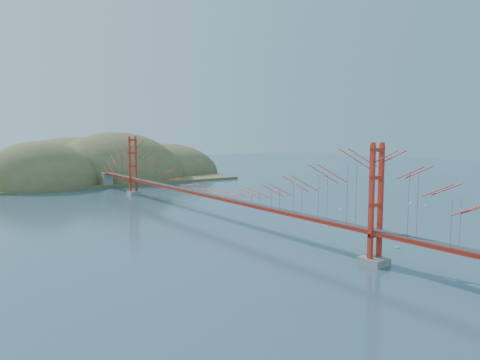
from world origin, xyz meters
TOP-DOWN VIEW (x-y plane):
  - ground at (0.00, 0.00)m, footprint 320.00×320.00m
  - bridge at (0.00, 0.18)m, footprint 2.20×94.40m
  - far_headlands at (2.21, 68.52)m, footprint 84.00×58.00m
  - sailboat_15 at (39.51, 28.95)m, footprint 0.49×0.51m
  - sailboat_11 at (38.76, 14.34)m, footprint 0.61×0.61m
  - sailboat_4 at (27.27, 18.41)m, footprint 0.66×0.66m
  - sailboat_8 at (39.83, 28.40)m, footprint 0.69×0.69m
  - sailboat_2 at (35.28, -9.02)m, footprint 0.55×0.53m
  - sailboat_1 at (30.67, -6.84)m, footprint 0.63×0.63m
  - sailboat_0 at (9.77, -14.05)m, footprint 0.49×0.61m
  - sailboat_16 at (16.33, 4.66)m, footprint 0.54×0.54m
  - sailboat_17 at (51.63, 37.57)m, footprint 0.52×0.50m
  - sailboat_5 at (35.58, -11.82)m, footprint 0.54×0.63m
  - sailboat_7 at (27.27, 31.72)m, footprint 0.60×0.53m
  - sailboat_12 at (24.08, 28.01)m, footprint 0.56×0.56m
  - sailboat_13 at (35.42, -18.22)m, footprint 0.58×0.50m
  - sailboat_6 at (20.61, -14.54)m, footprint 0.68×0.68m
  - sailboat_10 at (7.18, -27.17)m, footprint 0.63×0.63m
  - sailboat_extra_0 at (20.72, -6.32)m, footprint 0.61×0.61m

SIDE VIEW (x-z plane):
  - ground at x=0.00m, z-range 0.00..0.00m
  - far_headlands at x=2.21m, z-range -12.50..12.50m
  - sailboat_16 at x=16.33m, z-range -0.15..0.42m
  - sailboat_15 at x=39.51m, z-range -0.15..0.42m
  - sailboat_17 at x=51.63m, z-range -0.15..0.43m
  - sailboat_2 at x=35.28m, z-range -0.17..0.45m
  - sailboat_12 at x=24.08m, z-range -0.17..0.46m
  - sailboat_13 at x=35.42m, z-range -0.18..0.48m
  - sailboat_extra_0 at x=20.72m, z-range -0.18..0.48m
  - sailboat_11 at x=38.76m, z-range -0.19..0.48m
  - sailboat_10 at x=7.18m, z-range -0.19..0.49m
  - sailboat_7 at x=27.27m, z-range -0.19..0.49m
  - sailboat_1 at x=30.67m, z-range -0.19..0.50m
  - sailboat_4 at x=27.27m, z-range -0.20..0.51m
  - sailboat_5 at x=35.58m, z-range -0.20..0.51m
  - sailboat_0 at x=9.77m, z-range -0.20..0.52m
  - sailboat_8 at x=39.83m, z-range -0.21..0.53m
  - sailboat_6 at x=20.61m, z-range -0.21..0.53m
  - bridge at x=0.00m, z-range 1.01..13.01m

